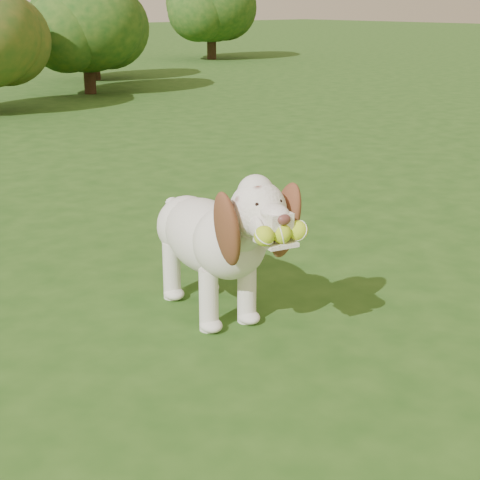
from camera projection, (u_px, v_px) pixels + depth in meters
ground at (126, 376)px, 2.69m from camera, size 80.00×80.00×0.00m
dog at (216, 235)px, 3.08m from camera, size 0.50×1.07×0.70m
shrub_h at (211, 3)px, 16.93m from camera, size 2.09×2.09×2.17m
shrub_f at (92, 20)px, 12.48m from camera, size 1.64×1.64×1.70m
shrub_d at (86, 22)px, 10.56m from camera, size 1.66×1.66×1.72m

